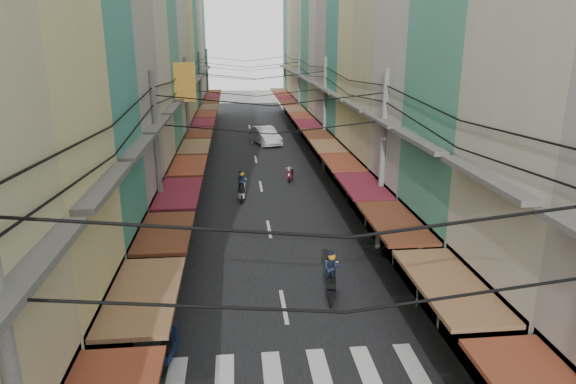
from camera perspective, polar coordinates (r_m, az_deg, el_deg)
ground at (r=20.99m, az=-1.00°, el=-9.98°), size 160.00×160.00×0.00m
road at (r=39.85m, az=-3.49°, el=3.00°), size 10.00×80.00×0.02m
sidewalk_left at (r=40.12m, az=-12.81°, el=2.73°), size 3.00×80.00×0.06m
sidewalk_right at (r=40.63m, az=5.72°, el=3.24°), size 3.00×80.00×0.06m
crosswalk at (r=15.87m, az=0.99°, el=-19.62°), size 7.55×2.40×0.01m
building_row_left at (r=35.82m, az=-16.83°, el=16.58°), size 7.80×67.67×23.70m
building_row_right at (r=36.40m, az=9.60°, el=16.45°), size 7.80×68.98×22.59m
utility_poles at (r=33.86m, az=-3.30°, el=11.86°), size 10.20×66.13×8.20m
white_car at (r=47.87m, az=-2.53°, el=5.32°), size 6.07×3.67×2.01m
bicycle at (r=23.93m, az=11.88°, el=-6.88°), size 1.69×1.11×1.09m
moving_scooters at (r=23.76m, az=-2.99°, el=-5.27°), size 6.27×22.00×1.88m
parked_scooters at (r=17.65m, az=14.11°, el=-14.36°), size 13.07×12.89×1.02m
pedestrians at (r=22.22m, az=-14.65°, el=-6.03°), size 11.92×21.06×2.25m
traffic_sign at (r=18.88m, az=14.41°, el=-7.23°), size 0.10×0.59×2.69m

